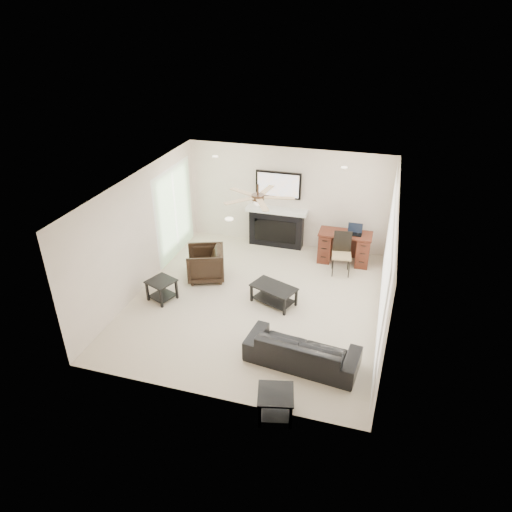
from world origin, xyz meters
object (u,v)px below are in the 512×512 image
at_px(sofa, 302,350).
at_px(coffee_table, 274,295).
at_px(desk, 344,248).
at_px(fireplace_unit, 277,211).
at_px(armchair, 205,264).

height_order(sofa, coffee_table, sofa).
xyz_separation_m(coffee_table, desk, (1.16, 2.15, 0.18)).
xyz_separation_m(sofa, desk, (0.26, 3.75, 0.10)).
relative_size(sofa, fireplace_unit, 1.00).
relative_size(sofa, armchair, 2.36).
bearing_deg(fireplace_unit, sofa, -70.31).
bearing_deg(armchair, fireplace_unit, 130.67).
height_order(sofa, armchair, armchair).
distance_m(sofa, desk, 3.76).
bearing_deg(sofa, fireplace_unit, -63.61).
bearing_deg(sofa, armchair, -32.89).
distance_m(sofa, armchair, 3.37).
bearing_deg(fireplace_unit, armchair, -118.94).
bearing_deg(desk, armchair, -150.73).
xyz_separation_m(armchair, coffee_table, (1.70, -0.55, -0.17)).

